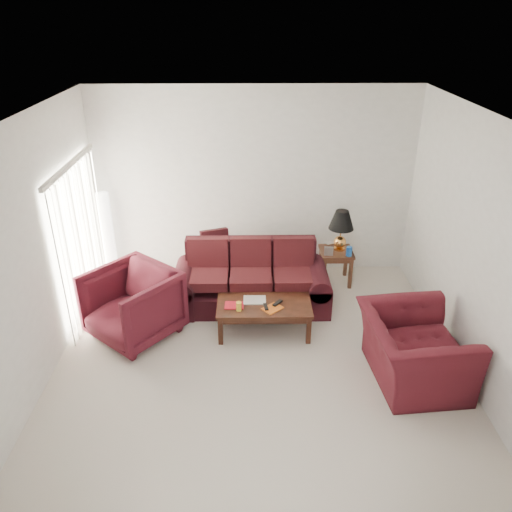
{
  "coord_description": "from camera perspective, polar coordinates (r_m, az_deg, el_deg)",
  "views": [
    {
      "loc": [
        -0.1,
        -5.02,
        4.01
      ],
      "look_at": [
        0.0,
        0.85,
        1.05
      ],
      "focal_mm": 35.0,
      "sensor_mm": 36.0,
      "label": 1
    }
  ],
  "objects": [
    {
      "name": "floor",
      "position": [
        6.42,
        0.13,
        -11.86
      ],
      "size": [
        5.0,
        5.0,
        0.0
      ],
      "primitive_type": "plane",
      "color": "beige",
      "rests_on": "ground"
    },
    {
      "name": "blinds",
      "position": [
        7.34,
        -19.31,
        1.65
      ],
      "size": [
        0.1,
        2.0,
        2.16
      ],
      "primitive_type": "cube",
      "color": "silver",
      "rests_on": "ground"
    },
    {
      "name": "sofa",
      "position": [
        7.26,
        -0.59,
        -2.48
      ],
      "size": [
        2.35,
        1.19,
        0.93
      ],
      "primitive_type": null,
      "rotation": [
        0.0,
        0.0,
        0.09
      ],
      "color": "black",
      "rests_on": "ground"
    },
    {
      "name": "throw_pillow",
      "position": [
        7.72,
        -4.71,
        1.48
      ],
      "size": [
        0.47,
        0.34,
        0.44
      ],
      "primitive_type": "cube",
      "rotation": [
        -0.21,
        0.0,
        0.34
      ],
      "color": "black",
      "rests_on": "sofa"
    },
    {
      "name": "end_table",
      "position": [
        8.07,
        9.03,
        -1.17
      ],
      "size": [
        0.52,
        0.52,
        0.55
      ],
      "primitive_type": null,
      "rotation": [
        0.0,
        0.0,
        -0.01
      ],
      "color": "#53391C",
      "rests_on": "ground"
    },
    {
      "name": "table_lamp",
      "position": [
        7.86,
        9.67,
        2.9
      ],
      "size": [
        0.42,
        0.42,
        0.65
      ],
      "primitive_type": null,
      "rotation": [
        0.0,
        0.0,
        0.08
      ],
      "color": "#E09746",
      "rests_on": "end_table"
    },
    {
      "name": "clock",
      "position": [
        7.75,
        8.31,
        0.55
      ],
      "size": [
        0.14,
        0.07,
        0.14
      ],
      "primitive_type": "cube",
      "rotation": [
        0.0,
        0.0,
        -0.13
      ],
      "color": "#B1B2B6",
      "rests_on": "end_table"
    },
    {
      "name": "blue_canister",
      "position": [
        7.79,
        10.6,
        0.52
      ],
      "size": [
        0.11,
        0.11,
        0.15
      ],
      "primitive_type": "cylinder",
      "rotation": [
        0.0,
        0.0,
        -0.29
      ],
      "color": "blue",
      "rests_on": "end_table"
    },
    {
      "name": "picture_frame",
      "position": [
        8.02,
        8.31,
        1.52
      ],
      "size": [
        0.16,
        0.18,
        0.05
      ],
      "primitive_type": "cube",
      "rotation": [
        1.36,
        0.0,
        0.41
      ],
      "color": "silver",
      "rests_on": "end_table"
    },
    {
      "name": "floor_lamp",
      "position": [
        8.23,
        -16.61,
        2.17
      ],
      "size": [
        0.28,
        0.28,
        1.48
      ],
      "primitive_type": null,
      "rotation": [
        0.0,
        0.0,
        0.21
      ],
      "color": "white",
      "rests_on": "ground"
    },
    {
      "name": "armchair_left",
      "position": [
        6.8,
        -13.92,
        -5.41
      ],
      "size": [
        1.45,
        1.46,
        0.95
      ],
      "primitive_type": "imported",
      "rotation": [
        0.0,
        0.0,
        -0.7
      ],
      "color": "#410F18",
      "rests_on": "ground"
    },
    {
      "name": "armchair_right",
      "position": [
        6.2,
        17.54,
        -10.19
      ],
      "size": [
        1.21,
        1.35,
        0.82
      ],
      "primitive_type": "imported",
      "rotation": [
        0.0,
        0.0,
        1.66
      ],
      "color": "#410F16",
      "rests_on": "ground"
    },
    {
      "name": "coffee_table",
      "position": [
        6.8,
        0.92,
        -7.1
      ],
      "size": [
        1.39,
        0.99,
        0.44
      ],
      "primitive_type": null,
      "rotation": [
        0.0,
        0.0,
        0.31
      ],
      "color": "black",
      "rests_on": "ground"
    },
    {
      "name": "magazine_red",
      "position": [
        6.65,
        -2.49,
        -5.66
      ],
      "size": [
        0.26,
        0.2,
        0.01
      ],
      "primitive_type": "cube",
      "rotation": [
        0.0,
        0.0,
        -0.03
      ],
      "color": "#B1111F",
      "rests_on": "coffee_table"
    },
    {
      "name": "magazine_white",
      "position": [
        6.75,
        -0.16,
        -5.06
      ],
      "size": [
        0.3,
        0.23,
        0.02
      ],
      "primitive_type": "cube",
      "rotation": [
        0.0,
        0.0,
        -0.01
      ],
      "color": "beige",
      "rests_on": "coffee_table"
    },
    {
      "name": "magazine_orange",
      "position": [
        6.59,
        1.9,
        -5.99
      ],
      "size": [
        0.31,
        0.3,
        0.01
      ],
      "primitive_type": "cube",
      "rotation": [
        0.0,
        0.0,
        0.73
      ],
      "color": "#CF5C18",
      "rests_on": "coffee_table"
    },
    {
      "name": "remote_a",
      "position": [
        6.58,
        1.13,
        -5.82
      ],
      "size": [
        0.07,
        0.16,
        0.02
      ],
      "primitive_type": "cube",
      "rotation": [
        0.0,
        0.0,
        0.14
      ],
      "color": "black",
      "rests_on": "coffee_table"
    },
    {
      "name": "remote_b",
      "position": [
        6.66,
        2.47,
        -5.38
      ],
      "size": [
        0.14,
        0.16,
        0.02
      ],
      "primitive_type": "cube",
      "rotation": [
        0.0,
        0.0,
        -0.66
      ],
      "color": "black",
      "rests_on": "coffee_table"
    },
    {
      "name": "yellow_glass",
      "position": [
        6.52,
        -1.97,
        -5.77
      ],
      "size": [
        0.09,
        0.09,
        0.12
      ],
      "primitive_type": "cylinder",
      "rotation": [
        0.0,
        0.0,
        -0.35
      ],
      "color": "gold",
      "rests_on": "coffee_table"
    }
  ]
}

